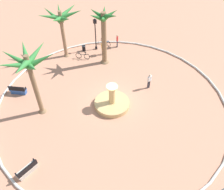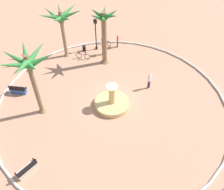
% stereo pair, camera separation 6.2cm
% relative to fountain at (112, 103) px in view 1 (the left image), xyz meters
% --- Properties ---
extents(ground_plane, '(80.00, 80.00, 0.00)m').
position_rel_fountain_xyz_m(ground_plane, '(-0.24, -0.44, -0.33)').
color(ground_plane, tan).
extents(plaza_curb, '(21.45, 21.45, 0.20)m').
position_rel_fountain_xyz_m(plaza_curb, '(-0.24, -0.44, -0.23)').
color(plaza_curb, silver).
rests_on(plaza_curb, ground).
extents(fountain, '(3.27, 3.27, 2.39)m').
position_rel_fountain_xyz_m(fountain, '(0.00, 0.00, 0.00)').
color(fountain, tan).
rests_on(fountain, ground).
extents(palm_tree_near_fountain, '(4.65, 4.51, 5.74)m').
position_rel_fountain_xyz_m(palm_tree_near_fountain, '(0.77, -9.72, 4.17)').
color(palm_tree_near_fountain, '#8E6B4C').
rests_on(palm_tree_near_fountain, ground).
extents(palm_tree_by_curb, '(3.17, 3.08, 6.20)m').
position_rel_fountain_xyz_m(palm_tree_by_curb, '(-2.57, -6.39, 3.89)').
color(palm_tree_by_curb, brown).
rests_on(palm_tree_by_curb, ground).
extents(palm_tree_mid_plaza, '(4.29, 4.43, 6.35)m').
position_rel_fountain_xyz_m(palm_tree_mid_plaza, '(5.95, -2.41, 4.70)').
color(palm_tree_mid_plaza, brown).
rests_on(palm_tree_mid_plaza, ground).
extents(bench_east, '(1.67, 1.04, 1.00)m').
position_rel_fountain_xyz_m(bench_east, '(8.60, 2.97, 0.01)').
color(bench_east, beige).
rests_on(bench_east, ground).
extents(bench_west, '(1.59, 1.35, 1.00)m').
position_rel_fountain_xyz_m(bench_west, '(7.22, -5.89, 0.01)').
color(bench_west, '#335BA8').
rests_on(bench_west, ground).
extents(lamppost, '(0.32, 0.32, 3.99)m').
position_rel_fountain_xyz_m(lamppost, '(-2.94, -9.32, 2.00)').
color(lamppost, black).
rests_on(lamppost, ground).
extents(trash_bin, '(0.46, 0.46, 0.73)m').
position_rel_fountain_xyz_m(trash_bin, '(-1.46, -9.68, 0.05)').
color(trash_bin, black).
rests_on(trash_bin, ground).
extents(bicycle_red_frame, '(0.61, 1.67, 0.94)m').
position_rel_fountain_xyz_m(bicycle_red_frame, '(-4.43, -9.66, 0.05)').
color(bicycle_red_frame, black).
rests_on(bicycle_red_frame, ground).
extents(bicycle_by_lamppost, '(1.37, 1.14, 0.94)m').
position_rel_fountain_xyz_m(bicycle_by_lamppost, '(-0.69, -8.24, 0.05)').
color(bicycle_by_lamppost, black).
rests_on(bicycle_by_lamppost, ground).
extents(person_cyclist_helmet, '(0.31, 0.50, 1.68)m').
position_rel_fountain_xyz_m(person_cyclist_helmet, '(-3.09, -7.91, 0.61)').
color(person_cyclist_helmet, '#33333D').
rests_on(person_cyclist_helmet, ground).
extents(person_cyclist_photo, '(0.35, 0.46, 1.66)m').
position_rel_fountain_xyz_m(person_cyclist_photo, '(-5.45, -8.51, 0.60)').
color(person_cyclist_photo, '#33333D').
rests_on(person_cyclist_photo, ground).
extents(person_pedestrian_stroll, '(0.53, 0.23, 1.71)m').
position_rel_fountain_xyz_m(person_pedestrian_stroll, '(-4.39, -0.38, 0.63)').
color(person_pedestrian_stroll, '#33333D').
rests_on(person_pedestrian_stroll, ground).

